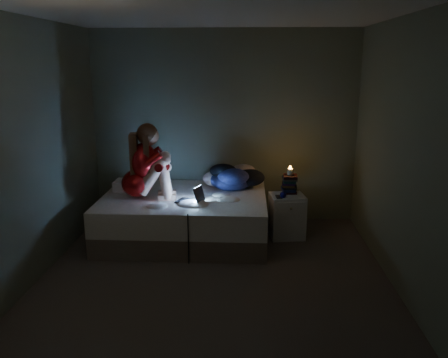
# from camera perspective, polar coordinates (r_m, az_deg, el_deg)

# --- Properties ---
(floor) EXTENTS (3.60, 3.80, 0.02)m
(floor) POSITION_cam_1_polar(r_m,az_deg,el_deg) (4.84, -1.25, -12.34)
(floor) COLOR #413A35
(floor) RESTS_ON ground
(ceiling) EXTENTS (3.60, 3.80, 0.02)m
(ceiling) POSITION_cam_1_polar(r_m,az_deg,el_deg) (4.34, -1.46, 20.26)
(ceiling) COLOR silver
(ceiling) RESTS_ON ground
(wall_back) EXTENTS (3.60, 0.02, 2.60)m
(wall_back) POSITION_cam_1_polar(r_m,az_deg,el_deg) (6.28, -0.01, 6.51)
(wall_back) COLOR #5D6354
(wall_back) RESTS_ON ground
(wall_front) EXTENTS (3.60, 0.02, 2.60)m
(wall_front) POSITION_cam_1_polar(r_m,az_deg,el_deg) (2.57, -4.61, -5.45)
(wall_front) COLOR #5D6354
(wall_front) RESTS_ON ground
(wall_left) EXTENTS (0.02, 3.80, 2.60)m
(wall_left) POSITION_cam_1_polar(r_m,az_deg,el_deg) (4.89, -23.05, 3.03)
(wall_left) COLOR #5D6354
(wall_left) RESTS_ON ground
(wall_right) EXTENTS (0.02, 3.80, 2.60)m
(wall_right) POSITION_cam_1_polar(r_m,az_deg,el_deg) (4.63, 21.60, 2.60)
(wall_right) COLOR #5D6354
(wall_right) RESTS_ON ground
(bed) EXTENTS (2.02, 1.51, 0.55)m
(bed) POSITION_cam_1_polar(r_m,az_deg,el_deg) (5.78, -4.92, -4.70)
(bed) COLOR beige
(bed) RESTS_ON ground
(pillow) EXTENTS (0.41, 0.29, 0.12)m
(pillow) POSITION_cam_1_polar(r_m,az_deg,el_deg) (6.05, -11.56, -0.73)
(pillow) COLOR white
(pillow) RESTS_ON bed
(woman) EXTENTS (0.62, 0.46, 0.92)m
(woman) POSITION_cam_1_polar(r_m,az_deg,el_deg) (5.53, -10.92, 2.15)
(woman) COLOR maroon
(woman) RESTS_ON bed
(laptop) EXTENTS (0.36, 0.30, 0.21)m
(laptop) POSITION_cam_1_polar(r_m,az_deg,el_deg) (5.39, -4.35, -1.84)
(laptop) COLOR black
(laptop) RESTS_ON bed
(clothes_pile) EXTENTS (0.62, 0.51, 0.35)m
(clothes_pile) POSITION_cam_1_polar(r_m,az_deg,el_deg) (5.94, 0.87, 0.42)
(clothes_pile) COLOR navy
(clothes_pile) RESTS_ON bed
(nightstand) EXTENTS (0.47, 0.43, 0.55)m
(nightstand) POSITION_cam_1_polar(r_m,az_deg,el_deg) (5.84, 7.85, -4.60)
(nightstand) COLOR silver
(nightstand) RESTS_ON ground
(book_stack) EXTENTS (0.19, 0.25, 0.25)m
(book_stack) POSITION_cam_1_polar(r_m,az_deg,el_deg) (5.82, 8.20, -0.53)
(book_stack) COLOR black
(book_stack) RESTS_ON nightstand
(candle) EXTENTS (0.07, 0.07, 0.08)m
(candle) POSITION_cam_1_polar(r_m,az_deg,el_deg) (5.78, 8.26, 1.07)
(candle) COLOR beige
(candle) RESTS_ON book_stack
(phone) EXTENTS (0.08, 0.14, 0.01)m
(phone) POSITION_cam_1_polar(r_m,az_deg,el_deg) (5.66, 6.71, -2.17)
(phone) COLOR black
(phone) RESTS_ON nightstand
(blue_orb) EXTENTS (0.08, 0.08, 0.08)m
(blue_orb) POSITION_cam_1_polar(r_m,az_deg,el_deg) (5.62, 7.18, -1.95)
(blue_orb) COLOR #0B0B50
(blue_orb) RESTS_ON nightstand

